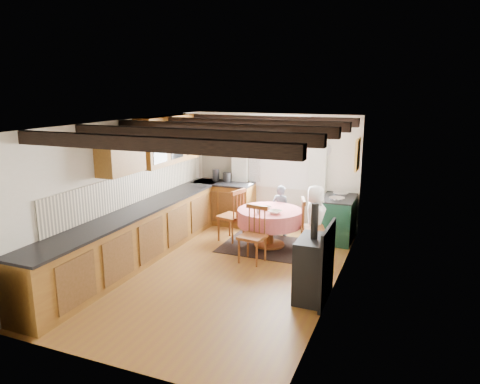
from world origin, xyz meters
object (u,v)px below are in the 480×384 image
at_px(cup, 259,211).
at_px(chair_left, 231,214).
at_px(child_right, 315,218).
at_px(cast_iron_stove, 313,252).
at_px(dining_table, 270,228).
at_px(child_far, 281,211).
at_px(aga_range, 338,218).
at_px(chair_near, 252,235).
at_px(chair_right, 312,227).

bearing_deg(cup, chair_left, 151.42).
bearing_deg(child_right, cast_iron_stove, -164.20).
bearing_deg(dining_table, cast_iron_stove, -55.52).
bearing_deg(dining_table, child_right, 11.81).
xyz_separation_m(chair_left, child_far, (0.81, 0.64, -0.00)).
xyz_separation_m(dining_table, chair_left, (-0.81, 0.07, 0.16)).
bearing_deg(cast_iron_stove, cup, 132.25).
height_order(chair_left, aga_range, chair_left).
bearing_deg(child_right, dining_table, 105.83).
bearing_deg(chair_near, cast_iron_stove, -29.44).
xyz_separation_m(chair_left, aga_range, (1.92, 0.79, -0.08)).
height_order(chair_right, aga_range, chair_right).
xyz_separation_m(dining_table, child_right, (0.81, 0.17, 0.25)).
height_order(dining_table, chair_right, chair_right).
relative_size(chair_near, chair_left, 0.94).
bearing_deg(chair_near, child_right, 57.07).
relative_size(chair_near, cast_iron_stove, 0.70).
relative_size(chair_left, child_right, 0.86).
height_order(dining_table, chair_left, chair_left).
distance_m(dining_table, child_far, 0.73).
distance_m(chair_near, cast_iron_stove, 1.59).
distance_m(aga_range, cup, 1.72).
height_order(child_far, child_right, child_right).
bearing_deg(aga_range, chair_near, -124.18).
height_order(chair_near, child_right, child_right).
height_order(chair_near, aga_range, chair_near).
bearing_deg(chair_left, child_far, 142.18).
xyz_separation_m(cast_iron_stove, child_far, (-1.22, 2.49, -0.18)).
relative_size(aga_range, child_far, 0.92).
distance_m(aga_range, cast_iron_stove, 2.65).
xyz_separation_m(aga_range, cup, (-1.22, -1.17, 0.32)).
distance_m(chair_left, cup, 0.83).
bearing_deg(cast_iron_stove, chair_left, 137.73).
bearing_deg(aga_range, child_far, -172.63).
bearing_deg(cast_iron_stove, chair_near, 143.01).
distance_m(cast_iron_stove, cup, 1.98).
distance_m(chair_left, child_far, 1.03).
distance_m(chair_left, chair_right, 1.64).
bearing_deg(child_right, cup, 121.30).
xyz_separation_m(chair_left, chair_right, (1.63, -0.12, -0.01)).
height_order(chair_right, child_right, child_right).
relative_size(cast_iron_stove, cup, 15.34).
height_order(chair_left, cup, chair_left).
xyz_separation_m(dining_table, aga_range, (1.11, 0.86, 0.08)).
relative_size(chair_left, chair_right, 1.02).
bearing_deg(cast_iron_stove, dining_table, 124.48).
relative_size(dining_table, chair_near, 1.23).
bearing_deg(aga_range, dining_table, -142.14).
relative_size(cast_iron_stove, child_right, 1.15).
height_order(aga_range, child_far, child_far).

